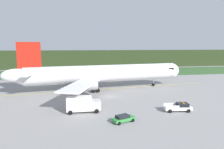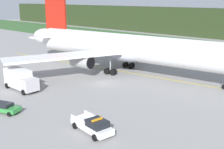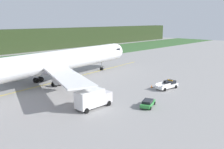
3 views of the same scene
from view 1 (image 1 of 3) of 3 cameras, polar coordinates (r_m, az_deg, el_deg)
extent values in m
plane|color=gray|center=(54.64, -0.98, -6.35)|extent=(320.00, 320.00, 0.00)
cube|color=#355C2E|center=(101.75, -5.29, 0.50)|extent=(320.00, 30.60, 0.04)
cube|color=#28351B|center=(124.65, -6.24, 4.46)|extent=(288.00, 6.89, 10.98)
cube|color=yellow|center=(63.38, -2.49, -4.29)|extent=(74.59, 9.39, 0.01)
cylinder|color=white|center=(62.46, -2.52, 0.35)|extent=(47.23, 10.88, 5.24)
ellipsoid|color=white|center=(72.53, 16.58, 1.12)|extent=(6.35, 5.89, 5.24)
ellipsoid|color=white|center=(61.21, -25.86, -0.28)|extent=(8.79, 4.91, 3.93)
ellipsoid|color=#A4A7B7|center=(62.13, -4.61, -1.06)|extent=(12.07, 6.85, 2.88)
cube|color=black|center=(71.74, 15.78, 1.82)|extent=(2.39, 5.16, 0.70)
cube|color=white|center=(72.47, -11.00, 0.79)|extent=(16.44, 20.24, 0.35)
cylinder|color=#A3A3A3|center=(70.04, -9.09, -0.45)|extent=(4.40, 2.98, 2.50)
cylinder|color=black|center=(70.36, -7.39, -0.37)|extent=(0.40, 2.30, 2.30)
cube|color=white|center=(49.74, -8.13, -2.56)|extent=(12.54, 21.55, 0.35)
cylinder|color=#A3A3A3|center=(53.10, -6.47, -3.20)|extent=(4.40, 2.98, 2.50)
cylinder|color=black|center=(53.52, -4.24, -3.08)|extent=(0.40, 2.30, 2.30)
cube|color=#AF1D11|center=(60.28, -22.88, 4.56)|extent=(6.39, 1.21, 8.68)
cube|color=white|center=(64.10, -22.80, 0.73)|extent=(4.99, 6.87, 0.28)
cube|color=white|center=(57.39, -23.45, -0.13)|extent=(3.71, 6.77, 0.28)
cylinder|color=gray|center=(69.59, 11.87, -1.87)|extent=(0.20, 0.20, 2.56)
cylinder|color=black|center=(70.05, 11.74, -2.87)|extent=(0.92, 0.33, 0.90)
cylinder|color=black|center=(69.60, 11.94, -2.94)|extent=(0.92, 0.33, 0.90)
cylinder|color=gray|center=(65.54, -6.09, -2.23)|extent=(0.28, 0.28, 2.56)
cylinder|color=black|center=(65.58, -5.41, -3.35)|extent=(1.23, 0.44, 1.20)
cylinder|color=black|center=(66.26, -5.53, -3.24)|extent=(1.23, 0.44, 1.20)
cylinder|color=black|center=(65.33, -6.62, -3.42)|extent=(1.23, 0.44, 1.20)
cylinder|color=black|center=(66.00, -6.73, -3.30)|extent=(1.23, 0.44, 1.20)
cylinder|color=gray|center=(59.00, -4.82, -3.40)|extent=(0.28, 0.28, 2.56)
cylinder|color=black|center=(59.75, -4.22, -4.50)|extent=(1.23, 0.44, 1.20)
cylinder|color=black|center=(59.08, -4.07, -4.64)|extent=(1.23, 0.44, 1.20)
cylinder|color=black|center=(59.46, -5.54, -4.58)|extent=(1.23, 0.44, 1.20)
cylinder|color=black|center=(58.80, -5.41, -4.73)|extent=(1.23, 0.44, 1.20)
cube|color=white|center=(44.82, 18.46, -9.14)|extent=(5.96, 2.79, 0.70)
cube|color=black|center=(44.99, 19.74, -8.20)|extent=(2.53, 2.16, 0.70)
cube|color=white|center=(45.06, 16.41, -8.19)|extent=(2.74, 0.47, 0.45)
cube|color=white|center=(43.32, 17.22, -8.89)|extent=(2.74, 0.47, 0.45)
cube|color=orange|center=(44.87, 19.77, -7.68)|extent=(0.39, 1.44, 0.16)
cylinder|color=black|center=(46.54, 20.26, -9.03)|extent=(0.79, 0.34, 0.76)
cylinder|color=black|center=(44.73, 21.28, -9.79)|extent=(0.79, 0.34, 0.76)
cylinder|color=black|center=(45.22, 15.63, -9.32)|extent=(0.79, 0.34, 0.76)
cylinder|color=black|center=(43.35, 16.48, -10.13)|extent=(0.79, 0.34, 0.76)
cube|color=#BFB9BD|center=(42.30, -4.63, -8.75)|extent=(1.93, 2.42, 2.00)
cube|color=silver|center=(42.04, -9.47, -8.28)|extent=(5.18, 2.46, 2.94)
cylinder|color=#99999E|center=(42.52, -8.01, -10.26)|extent=(0.77, 0.11, 1.04)
cylinder|color=#99999E|center=(42.53, -10.83, -10.32)|extent=(0.77, 0.11, 1.04)
cylinder|color=black|center=(43.74, -4.74, -9.54)|extent=(0.90, 0.27, 0.90)
cylinder|color=black|center=(41.47, -4.47, -10.55)|extent=(0.90, 0.27, 0.90)
cylinder|color=black|center=(43.67, -11.82, -9.72)|extent=(0.90, 0.27, 0.90)
cylinder|color=black|center=(41.40, -11.96, -10.75)|extent=(0.90, 0.27, 0.90)
cube|color=#31893C|center=(37.06, 3.37, -12.68)|extent=(4.57, 3.10, 0.55)
cube|color=black|center=(36.78, 3.10, -12.02)|extent=(2.75, 2.26, 0.45)
cylinder|color=black|center=(38.63, 4.48, -12.24)|extent=(0.63, 0.38, 0.60)
cylinder|color=black|center=(37.27, 6.09, -13.05)|extent=(0.63, 0.38, 0.60)
cylinder|color=black|center=(37.13, 0.63, -13.08)|extent=(0.63, 0.38, 0.60)
cylinder|color=black|center=(35.71, 2.15, -13.98)|extent=(0.63, 0.38, 0.60)
cube|color=black|center=(46.89, 14.91, -9.12)|extent=(0.52, 0.52, 0.03)
cone|color=orange|center=(46.80, 14.92, -8.73)|extent=(0.40, 0.40, 0.63)
camera|label=2|loc=(46.00, 58.97, 5.46)|focal=46.28mm
camera|label=3|loc=(28.88, -82.13, 3.88)|focal=40.07mm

